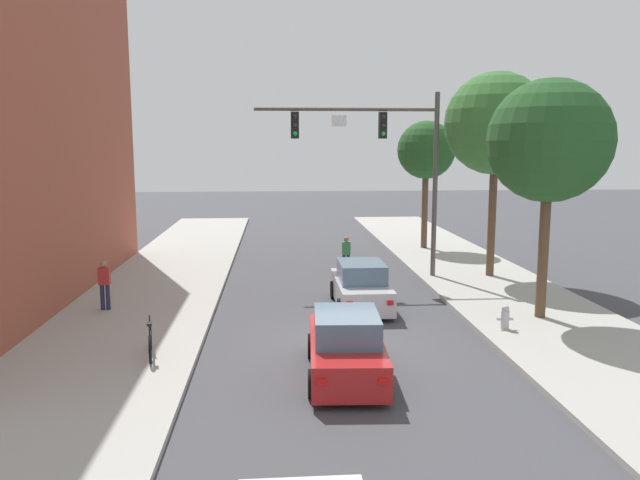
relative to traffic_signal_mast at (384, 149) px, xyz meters
name	(u,v)px	position (x,y,z in m)	size (l,w,h in m)	color
ground_plane	(346,345)	(-2.46, -8.43, -5.38)	(120.00, 120.00, 0.00)	#424247
sidewalk_left	(108,348)	(-8.96, -8.43, -5.31)	(5.00, 60.00, 0.15)	#A8A59E
sidewalk_right	(572,338)	(4.04, -8.43, -5.31)	(5.00, 60.00, 0.15)	#A8A59E
traffic_signal_mast	(384,149)	(0.00, 0.00, 0.00)	(7.45, 0.38, 7.50)	#514C47
car_lead_silver	(361,287)	(-1.50, -4.37, -4.66)	(1.84, 4.24, 1.60)	#B7B7BC
car_following_red	(346,347)	(-2.73, -10.71, -4.66)	(2.00, 4.32, 1.60)	#B21E1E
pedestrian_sidewalk_left_walker	(104,283)	(-10.03, -4.62, -4.32)	(0.36, 0.22, 1.64)	#232847
pedestrian_crossing_road	(346,253)	(-1.36, 1.27, -4.47)	(0.36, 0.22, 1.64)	#232847
bicycle_leaning	(150,342)	(-7.62, -9.40, -4.84)	(0.39, 1.75, 0.98)	black
fire_hydrant	(505,317)	(2.33, -7.69, -4.88)	(0.48, 0.24, 0.72)	#B2B2B7
street_tree_nearest	(549,142)	(3.93, -6.47, 0.25)	(3.76, 3.76, 7.39)	brown
street_tree_second	(496,124)	(4.53, -0.15, 1.00)	(4.14, 4.14, 8.33)	brown
street_tree_third	(426,151)	(3.48, 7.08, -0.12)	(3.02, 3.02, 6.67)	brown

